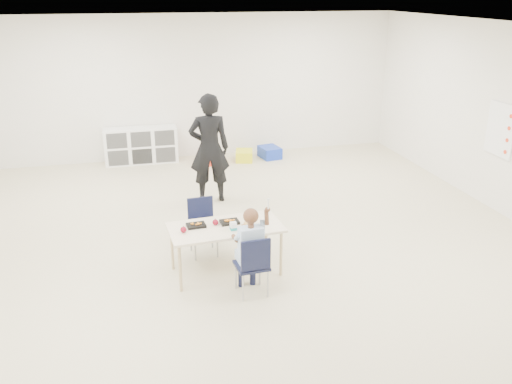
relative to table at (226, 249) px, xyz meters
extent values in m
plane|color=beige|center=(0.43, 0.46, -0.31)|extent=(9.00, 9.00, 0.00)
plane|color=white|center=(0.43, 0.46, 2.49)|extent=(9.00, 9.00, 0.00)
cube|color=white|center=(0.43, 4.96, 1.09)|extent=(8.00, 0.02, 2.80)
cube|color=beige|center=(0.00, 0.00, 0.29)|extent=(1.37, 0.75, 0.03)
cube|color=black|center=(0.07, 0.08, 0.32)|extent=(0.23, 0.17, 0.03)
cube|color=black|center=(-0.34, 0.07, 0.32)|extent=(0.23, 0.17, 0.03)
cube|color=white|center=(0.07, -0.14, 0.35)|extent=(0.07, 0.07, 0.10)
ellipsoid|color=#DEA85B|center=(0.25, -0.06, 0.33)|extent=(0.09, 0.09, 0.07)
sphere|color=maroon|center=(-0.11, 0.06, 0.34)|extent=(0.07, 0.07, 0.07)
sphere|color=maroon|center=(-0.50, -0.06, 0.34)|extent=(0.07, 0.07, 0.07)
cube|color=white|center=(-0.77, 4.74, 0.04)|extent=(1.40, 0.40, 0.70)
cube|color=white|center=(4.41, 1.06, 0.94)|extent=(0.02, 0.60, 0.80)
imported|color=black|center=(0.21, 2.41, 0.56)|extent=(0.67, 0.47, 1.75)
cube|color=red|center=(0.52, 4.38, -0.19)|extent=(0.39, 0.49, 0.24)
cube|color=yellow|center=(1.22, 4.37, -0.20)|extent=(0.42, 0.49, 0.21)
cube|color=#1734AE|center=(1.76, 4.44, -0.20)|extent=(0.43, 0.52, 0.23)
camera|label=1|loc=(-1.06, -5.74, 2.94)|focal=38.00mm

